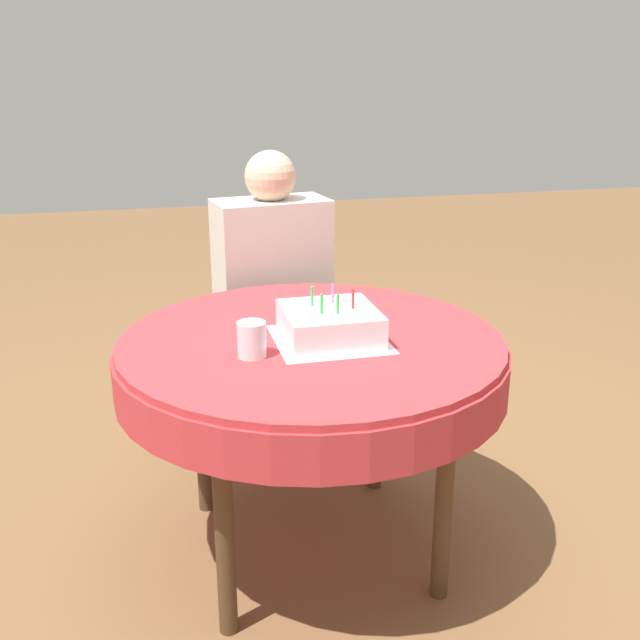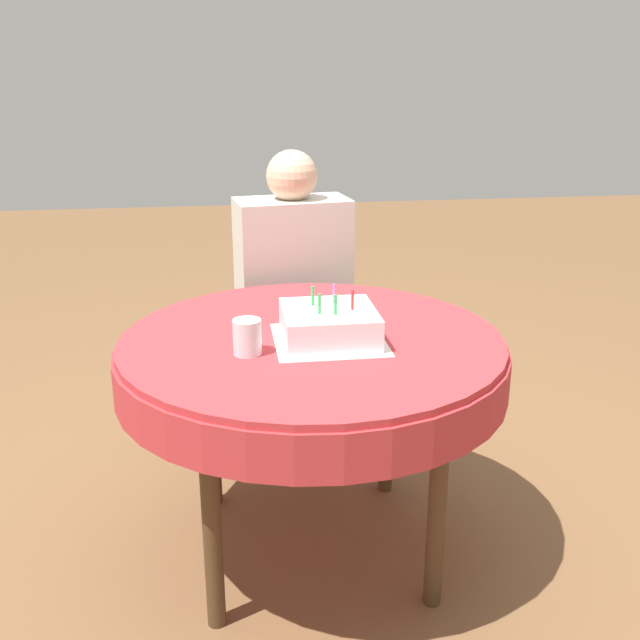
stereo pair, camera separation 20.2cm
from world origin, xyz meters
name	(u,v)px [view 1 (the left image)]	position (x,y,z in m)	size (l,w,h in m)	color
ground_plane	(312,547)	(0.00, 0.00, 0.00)	(12.00, 12.00, 0.00)	brown
dining_table	(312,365)	(0.00, 0.00, 0.62)	(1.11, 1.11, 0.70)	#BC3338
chair	(269,324)	(0.02, 0.83, 0.46)	(0.41, 0.41, 0.84)	#4C331E
person	(274,275)	(0.03, 0.75, 0.68)	(0.44, 0.36, 1.14)	#DBB293
napkin	(330,339)	(0.05, -0.03, 0.70)	(0.31, 0.31, 0.00)	white
birthday_cake	(330,324)	(0.05, -0.03, 0.75)	(0.26, 0.26, 0.14)	white
drinking_glass	(252,339)	(-0.19, -0.10, 0.75)	(0.08, 0.08, 0.10)	silver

